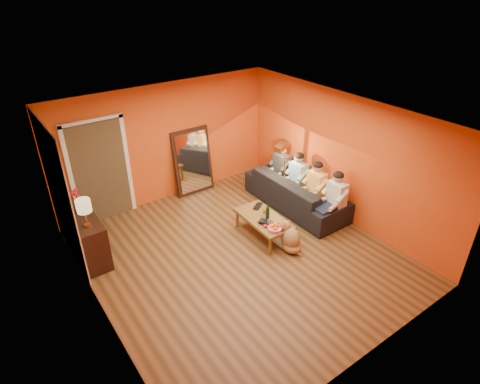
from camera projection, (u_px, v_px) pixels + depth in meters
room_shell at (228, 186)px, 6.99m from camera, size 5.00×5.50×2.60m
white_accent at (59, 195)px, 6.70m from camera, size 0.02×1.90×2.58m
doorway_recess at (99, 170)px, 8.09m from camera, size 1.06×0.30×2.10m
door_jamb_left at (71, 180)px, 7.72m from camera, size 0.08×0.06×2.20m
door_jamb_right at (128, 165)px, 8.29m from camera, size 0.08×0.06×2.20m
door_header at (91, 121)px, 7.48m from camera, size 1.22×0.06×0.08m
mirror_frame at (193, 161)px, 9.13m from camera, size 0.92×0.27×1.51m
mirror_glass at (194, 162)px, 9.10m from camera, size 0.78×0.21×1.35m
sideboard at (87, 238)px, 7.11m from camera, size 0.44×1.18×0.85m
table_lamp at (85, 213)px, 6.57m from camera, size 0.24×0.24×0.51m
sofa at (296, 192)px, 8.71m from camera, size 2.45×0.96×0.72m
coffee_table at (263, 227)px, 7.81m from camera, size 0.67×1.24×0.42m
floor_lamp at (284, 173)px, 8.71m from camera, size 0.33×0.27×1.44m
dog at (290, 236)px, 7.36m from camera, size 0.51×0.61×0.62m
person_far_left at (336, 199)px, 7.94m from camera, size 0.70×0.44×1.22m
person_mid_left at (316, 188)px, 8.33m from camera, size 0.70×0.44×1.22m
person_mid_right at (298, 178)px, 8.72m from camera, size 0.70×0.44×1.22m
person_far_right at (281, 169)px, 9.11m from camera, size 0.70×0.44×1.22m
fruit_bowl at (275, 227)px, 7.30m from camera, size 0.26×0.26×0.16m
wine_bottle at (268, 211)px, 7.62m from camera, size 0.07×0.07×0.31m
tumbler at (265, 211)px, 7.83m from camera, size 0.12×0.12×0.10m
laptop at (260, 207)px, 8.04m from camera, size 0.35×0.32×0.02m
book_lower at (263, 225)px, 7.47m from camera, size 0.25×0.30×0.02m
book_mid at (263, 224)px, 7.47m from camera, size 0.24×0.27×0.02m
book_upper at (263, 223)px, 7.44m from camera, size 0.24×0.26×0.02m
vase at (77, 207)px, 7.04m from camera, size 0.18×0.18×0.19m
flowers at (74, 194)px, 6.91m from camera, size 0.17×0.17×0.48m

